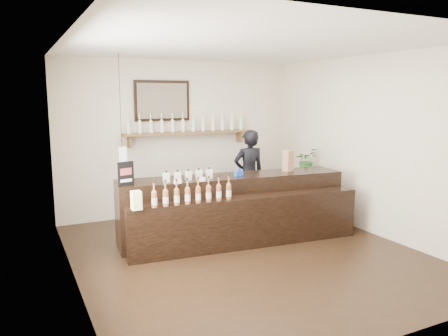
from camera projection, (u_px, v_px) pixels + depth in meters
ground at (245, 253)px, 6.09m from camera, size 5.00×5.00×0.00m
room_shell at (246, 131)px, 5.81m from camera, size 5.00×5.00×5.00m
back_wall_decor at (175, 119)px, 7.84m from camera, size 2.66×0.96×1.69m
counter at (236, 210)px, 6.59m from camera, size 3.53×1.25×1.14m
promo_sign at (126, 174)px, 5.84m from camera, size 0.23×0.08×0.33m
paper_bag at (288, 161)px, 6.98m from camera, size 0.18×0.16×0.33m
tape_dispenser at (239, 173)px, 6.59m from camera, size 0.15×0.10×0.12m
side_cabinet at (305, 193)px, 8.08m from camera, size 0.51×0.62×0.79m
potted_plant at (306, 160)px, 7.98m from camera, size 0.50×0.47×0.43m
shopkeeper at (249, 169)px, 7.71m from camera, size 0.67×0.46×1.79m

